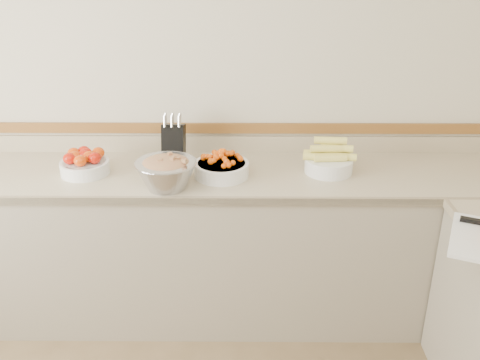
{
  "coord_description": "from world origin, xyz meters",
  "views": [
    {
      "loc": [
        0.37,
        -1.01,
        2.05
      ],
      "look_at": [
        0.35,
        1.35,
        1.0
      ],
      "focal_mm": 40.0,
      "sensor_mm": 36.0,
      "label": 1
    }
  ],
  "objects_px": {
    "cherry_tomato_bowl": "(221,167)",
    "corn_bowl": "(329,161)",
    "rhubarb_bowl": "(166,172)",
    "knife_block": "(174,144)",
    "tomato_bowl": "(84,163)"
  },
  "relations": [
    {
      "from": "corn_bowl",
      "to": "tomato_bowl",
      "type": "bearing_deg",
      "value": -178.79
    },
    {
      "from": "knife_block",
      "to": "cherry_tomato_bowl",
      "type": "xyz_separation_m",
      "value": [
        0.27,
        -0.17,
        -0.07
      ]
    },
    {
      "from": "rhubarb_bowl",
      "to": "corn_bowl",
      "type": "bearing_deg",
      "value": 14.33
    },
    {
      "from": "cherry_tomato_bowl",
      "to": "rhubarb_bowl",
      "type": "relative_size",
      "value": 0.94
    },
    {
      "from": "cherry_tomato_bowl",
      "to": "tomato_bowl",
      "type": "bearing_deg",
      "value": 177.58
    },
    {
      "from": "tomato_bowl",
      "to": "cherry_tomato_bowl",
      "type": "height_order",
      "value": "cherry_tomato_bowl"
    },
    {
      "from": "tomato_bowl",
      "to": "rhubarb_bowl",
      "type": "xyz_separation_m",
      "value": [
        0.47,
        -0.19,
        0.03
      ]
    },
    {
      "from": "corn_bowl",
      "to": "cherry_tomato_bowl",
      "type": "bearing_deg",
      "value": -174.19
    },
    {
      "from": "knife_block",
      "to": "tomato_bowl",
      "type": "distance_m",
      "value": 0.49
    },
    {
      "from": "cherry_tomato_bowl",
      "to": "corn_bowl",
      "type": "height_order",
      "value": "corn_bowl"
    },
    {
      "from": "knife_block",
      "to": "corn_bowl",
      "type": "distance_m",
      "value": 0.87
    },
    {
      "from": "cherry_tomato_bowl",
      "to": "rhubarb_bowl",
      "type": "xyz_separation_m",
      "value": [
        -0.27,
        -0.16,
        0.04
      ]
    },
    {
      "from": "knife_block",
      "to": "tomato_bowl",
      "type": "bearing_deg",
      "value": -163.44
    },
    {
      "from": "cherry_tomato_bowl",
      "to": "corn_bowl",
      "type": "distance_m",
      "value": 0.59
    },
    {
      "from": "cherry_tomato_bowl",
      "to": "rhubarb_bowl",
      "type": "bearing_deg",
      "value": -149.71
    }
  ]
}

